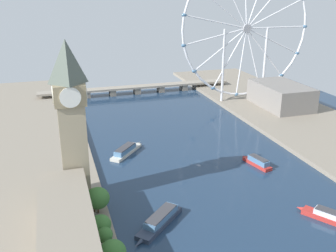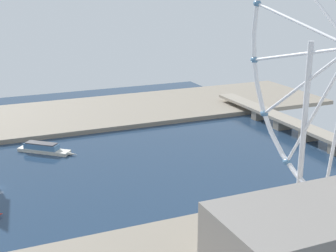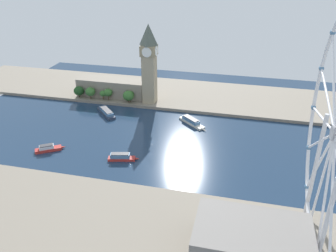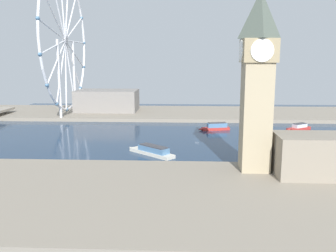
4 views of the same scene
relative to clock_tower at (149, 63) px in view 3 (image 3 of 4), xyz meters
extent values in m
plane|color=#1E334C|center=(78.97, 24.24, -45.40)|extent=(391.92, 391.92, 0.00)
cube|color=gray|center=(-31.99, 24.24, -43.90)|extent=(90.00, 520.00, 3.00)
cube|color=gray|center=(189.93, 24.24, -43.90)|extent=(90.00, 520.00, 3.00)
cube|color=tan|center=(0.00, 0.00, -17.26)|extent=(13.10, 13.10, 50.29)
cube|color=#928260|center=(0.00, 0.00, 13.11)|extent=(15.19, 15.19, 10.45)
pyramid|color=#4C564C|center=(0.00, 0.00, 28.84)|extent=(13.75, 13.75, 21.03)
cylinder|color=white|center=(0.00, 7.86, 13.11)|extent=(9.95, 0.50, 9.95)
cylinder|color=white|center=(0.00, -7.86, 13.11)|extent=(9.95, 0.50, 9.95)
cylinder|color=white|center=(7.86, 0.00, 13.11)|extent=(0.50, 9.95, 9.95)
cylinder|color=white|center=(-7.86, 0.00, 13.11)|extent=(0.50, 9.95, 9.95)
cube|color=gray|center=(-7.67, -45.81, -33.05)|extent=(22.00, 75.62, 18.70)
cylinder|color=#513823|center=(6.88, -78.85, -40.85)|extent=(0.80, 0.80, 3.10)
ellipsoid|color=#1E471E|center=(6.88, -78.85, -34.85)|extent=(11.13, 11.13, 10.01)
cylinder|color=#513823|center=(8.20, -64.68, -40.31)|extent=(0.80, 0.80, 4.18)
ellipsoid|color=#386B2D|center=(8.20, -64.68, -33.98)|extent=(10.59, 10.59, 9.53)
cylinder|color=#513823|center=(6.97, -50.72, -40.30)|extent=(0.80, 0.80, 4.21)
ellipsoid|color=#386B2D|center=(6.97, -50.72, -35.32)|extent=(7.18, 7.18, 6.47)
cylinder|color=#513823|center=(6.24, -44.90, -40.01)|extent=(0.80, 0.80, 4.78)
ellipsoid|color=#386B2D|center=(6.24, -44.90, -33.91)|extent=(9.27, 9.27, 8.34)
cylinder|color=#513823|center=(6.21, -20.19, -40.12)|extent=(0.80, 0.80, 4.56)
ellipsoid|color=#285623|center=(6.21, -20.19, -34.25)|extent=(8.98, 8.98, 8.08)
cylinder|color=#513823|center=(8.04, -21.27, -40.83)|extent=(0.80, 0.80, 3.15)
ellipsoid|color=#386B2D|center=(8.04, -21.27, -34.55)|extent=(11.74, 11.74, 10.57)
torus|color=silver|center=(171.22, 143.19, 25.78)|extent=(128.79, 2.19, 128.79)
cylinder|color=#99999E|center=(171.22, 143.19, 25.78)|extent=(7.60, 3.00, 7.60)
cylinder|color=silver|center=(145.61, 143.19, 44.38)|extent=(51.98, 1.31, 38.27)
cylinder|color=silver|center=(140.26, 143.19, 32.36)|extent=(62.19, 1.31, 14.45)
cylinder|color=silver|center=(140.26, 143.19, 19.20)|extent=(62.19, 1.31, 14.45)
cylinder|color=silver|center=(145.61, 143.19, 7.18)|extent=(51.98, 1.31, 38.27)
cylinder|color=silver|center=(155.39, 143.19, -1.63)|extent=(32.79, 1.31, 55.48)
cylinder|color=silver|center=(167.91, 143.19, -5.70)|extent=(7.92, 1.31, 63.09)
cylinder|color=silver|center=(181.00, 143.19, -4.32)|extent=(20.81, 1.31, 60.61)
cylinder|color=silver|center=(192.40, 143.19, 2.26)|extent=(43.33, 1.31, 47.92)
ellipsoid|color=teal|center=(120.01, 143.19, 62.99)|extent=(4.80, 3.20, 3.20)
ellipsoid|color=teal|center=(109.30, 143.19, 38.94)|extent=(4.80, 3.20, 3.20)
ellipsoid|color=teal|center=(109.30, 143.19, 12.62)|extent=(4.80, 3.20, 3.20)
ellipsoid|color=teal|center=(120.01, 143.19, -11.43)|extent=(4.80, 3.20, 3.20)
ellipsoid|color=teal|center=(139.57, 143.19, -29.04)|extent=(4.80, 3.20, 3.20)
ellipsoid|color=teal|center=(164.60, 143.19, -37.17)|extent=(4.80, 3.20, 3.20)
cylinder|color=silver|center=(193.37, 143.19, -8.31)|extent=(2.40, 2.40, 68.19)
cylinder|color=silver|center=(149.06, 143.19, -8.31)|extent=(2.40, 2.40, 68.19)
cube|color=gray|center=(193.25, 110.66, -32.00)|extent=(37.32, 59.92, 20.82)
cube|color=#B22D28|center=(112.68, 8.86, -44.35)|extent=(10.41, 22.13, 2.12)
cone|color=#B22D28|center=(109.87, 20.96, -44.35)|extent=(2.93, 4.23, 2.12)
cube|color=teal|center=(112.92, 7.82, -41.64)|extent=(8.15, 15.99, 3.30)
cube|color=#38383D|center=(112.92, 7.82, -39.78)|extent=(7.58, 14.45, 0.43)
cube|color=#B22D28|center=(113.61, -55.13, -44.18)|extent=(16.49, 20.80, 2.44)
cone|color=#B22D28|center=(106.96, -44.96, -44.18)|extent=(4.10, 4.48, 2.44)
cube|color=silver|center=(114.18, -56.00, -41.65)|extent=(10.59, 12.48, 2.64)
cube|color=#38383D|center=(114.18, -56.00, -40.05)|extent=(9.75, 11.38, 0.56)
cube|color=beige|center=(36.54, 51.97, -44.43)|extent=(25.83, 28.15, 1.95)
cone|color=beige|center=(48.44, 65.62, -44.43)|extent=(5.15, 5.51, 1.95)
cube|color=teal|center=(35.52, 50.79, -41.92)|extent=(17.83, 19.22, 3.08)
cube|color=#38383D|center=(35.52, 50.79, -40.09)|extent=(16.29, 17.50, 0.59)
cube|color=#2D384C|center=(35.02, -36.13, -44.28)|extent=(28.30, 27.46, 2.26)
cone|color=#2D384C|center=(21.65, -48.86, -44.28)|extent=(5.70, 5.58, 2.26)
cube|color=teal|center=(36.17, -35.03, -41.72)|extent=(20.78, 20.22, 2.85)
cube|color=#38383D|center=(36.17, -35.03, -40.04)|extent=(18.93, 18.44, 0.50)
camera|label=1|loc=(-7.82, -189.14, 61.93)|focal=41.47mm
camera|label=2|loc=(304.04, 13.70, 48.08)|focal=51.48mm
camera|label=3|loc=(335.07, 99.91, 105.67)|focal=37.71mm
camera|label=4|loc=(-170.15, 32.86, 9.87)|focal=39.37mm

